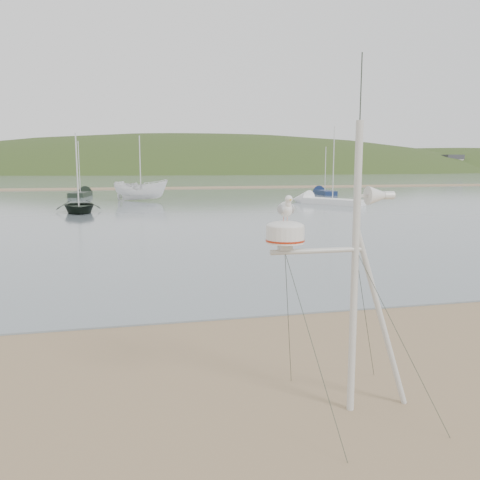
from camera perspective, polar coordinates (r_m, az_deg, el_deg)
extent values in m
plane|color=#836A4B|center=(7.96, -12.93, -18.33)|extent=(560.00, 560.00, 0.00)
cube|color=slate|center=(139.17, -13.38, 6.77)|extent=(560.00, 256.00, 0.04)
cube|color=#836A4B|center=(77.20, -13.36, 5.64)|extent=(560.00, 7.00, 0.07)
ellipsoid|color=#263716|center=(246.72, -3.88, 2.49)|extent=(400.00, 180.00, 80.00)
ellipsoid|color=#263716|center=(302.26, 23.37, 4.17)|extent=(300.00, 135.00, 56.00)
cube|color=beige|center=(206.30, -23.56, 7.88)|extent=(8.40, 6.30, 8.00)
cube|color=beige|center=(203.37, -16.27, 8.25)|extent=(8.40, 6.30, 8.00)
cube|color=beige|center=(203.75, -8.87, 8.48)|extent=(8.40, 6.30, 8.00)
cube|color=beige|center=(207.41, -1.61, 8.57)|extent=(8.40, 6.30, 8.00)
cube|color=beige|center=(214.19, 5.29, 8.54)|extent=(8.40, 6.30, 8.00)
cube|color=beige|center=(223.80, 11.69, 8.40)|extent=(8.40, 6.30, 8.00)
cube|color=beige|center=(235.89, 17.48, 8.18)|extent=(8.40, 6.30, 8.00)
cube|color=beige|center=(250.12, 22.66, 7.91)|extent=(8.40, 6.30, 8.00)
cylinder|color=beige|center=(7.35, 12.77, -3.41)|extent=(0.10, 0.10, 4.15)
cylinder|color=beige|center=(7.72, 15.57, -8.49)|extent=(0.96, 0.08, 2.73)
cylinder|color=beige|center=(7.06, 8.68, -1.20)|extent=(1.35, 0.07, 0.07)
cylinder|color=#2D382D|center=(7.27, 13.43, 16.21)|extent=(0.02, 0.02, 0.93)
cube|color=beige|center=(6.89, 5.08, -0.72)|extent=(0.17, 0.17, 0.09)
cylinder|color=silver|center=(6.86, 5.10, 0.61)|extent=(0.52, 0.52, 0.23)
cylinder|color=#AA250C|center=(6.87, 5.09, -0.04)|extent=(0.53, 0.53, 0.03)
ellipsoid|color=silver|center=(6.85, 5.11, 1.55)|extent=(0.52, 0.52, 0.15)
cone|color=silver|center=(7.34, 15.08, 4.85)|extent=(0.27, 0.27, 0.27)
cylinder|color=silver|center=(7.43, 16.36, 4.84)|extent=(0.15, 0.11, 0.11)
cube|color=beige|center=(7.25, 13.78, 4.86)|extent=(0.21, 0.04, 0.04)
cylinder|color=tan|center=(6.83, 4.91, 2.46)|extent=(0.01, 0.01, 0.07)
cylinder|color=tan|center=(6.85, 5.33, 2.47)|extent=(0.01, 0.01, 0.07)
ellipsoid|color=white|center=(6.83, 5.13, 3.46)|extent=(0.18, 0.28, 0.21)
ellipsoid|color=#A5A9AD|center=(6.79, 4.54, 3.48)|extent=(0.05, 0.23, 0.13)
ellipsoid|color=#A5A9AD|center=(6.84, 5.78, 3.50)|extent=(0.05, 0.23, 0.13)
cone|color=white|center=(6.96, 4.75, 3.39)|extent=(0.09, 0.08, 0.09)
ellipsoid|color=white|center=(6.72, 5.42, 4.13)|extent=(0.08, 0.08, 0.12)
sphere|color=white|center=(6.69, 5.50, 4.60)|extent=(0.10, 0.10, 0.10)
cone|color=gold|center=(6.64, 5.64, 4.53)|extent=(0.02, 0.05, 0.02)
imported|color=black|center=(39.26, -17.77, 6.27)|extent=(3.35, 1.24, 4.59)
imported|color=white|center=(50.92, -11.13, 7.36)|extent=(2.56, 2.52, 5.38)
cube|color=black|center=(59.72, -17.48, 4.93)|extent=(2.40, 5.30, 0.50)
cone|color=black|center=(62.91, -16.82, 5.12)|extent=(1.89, 2.02, 1.64)
cylinder|color=beige|center=(59.63, -17.61, 7.86)|extent=(0.08, 0.08, 5.62)
cube|color=white|center=(46.37, 10.35, 4.27)|extent=(4.51, 5.91, 0.50)
cone|color=white|center=(48.63, 6.82, 4.54)|extent=(2.62, 2.68, 1.85)
cylinder|color=beige|center=(46.25, 10.46, 8.51)|extent=(0.08, 0.08, 6.35)
cube|color=#142348|center=(61.35, 9.50, 5.29)|extent=(1.78, 4.73, 0.50)
cone|color=#142348|center=(64.16, 8.64, 5.44)|extent=(1.59, 1.72, 1.49)
cylinder|color=beige|center=(61.27, 9.57, 7.90)|extent=(0.08, 0.08, 5.11)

